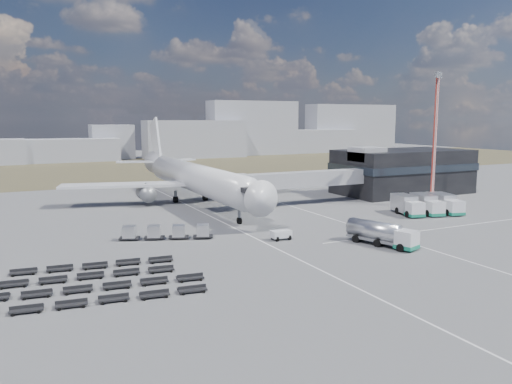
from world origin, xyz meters
name	(u,v)px	position (x,y,z in m)	size (l,w,h in m)	color
ground	(264,235)	(0.00, 0.00, 0.00)	(420.00, 420.00, 0.00)	#565659
grass_strip	(120,169)	(0.00, 110.00, 0.01)	(420.00, 90.00, 0.01)	#454029
lane_markings	(310,225)	(9.77, 3.00, 0.01)	(47.12, 110.00, 0.01)	silver
terminal	(402,170)	(47.77, 23.96, 5.25)	(30.40, 16.40, 11.00)	black
jet_bridge	(289,180)	(15.90, 20.42, 5.05)	(30.30, 3.80, 7.05)	#939399
airliner	(193,177)	(0.00, 32.38, 5.29)	(51.59, 64.53, 17.62)	silver
skyline	(135,136)	(14.70, 152.66, 9.76)	(325.25, 23.48, 25.43)	#9899A5
fuel_tanker	(381,234)	(11.65, -12.23, 1.62)	(5.57, 10.31, 3.24)	silver
pushback_tug	(281,235)	(0.91, -3.50, 0.66)	(2.85, 1.60, 1.33)	silver
catering_truck	(260,194)	(12.66, 27.11, 1.56)	(3.90, 7.05, 3.06)	silver
service_trucks_near	(427,204)	(34.04, 2.14, 1.73)	(12.06, 10.19, 3.19)	silver
service_trucks_far	(430,203)	(37.53, 4.72, 1.41)	(9.88, 8.42, 2.59)	silver
uld_row	(166,232)	(-13.69, 3.82, 1.09)	(12.95, 6.18, 1.82)	black
baggage_dollies	(91,282)	(-26.17, -12.16, 0.34)	(22.99, 15.44, 0.68)	black
floodlight_mast	(435,140)	(41.30, 8.16, 13.00)	(2.46, 2.00, 25.95)	#B4281C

